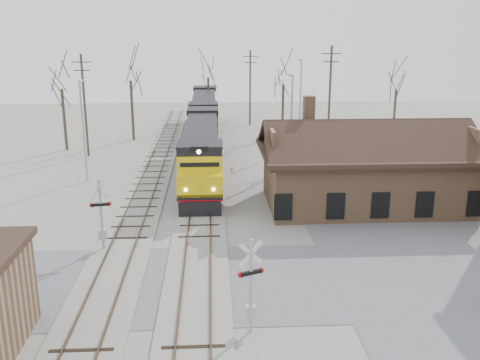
% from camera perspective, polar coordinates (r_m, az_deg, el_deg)
% --- Properties ---
extents(ground, '(140.00, 140.00, 0.00)m').
position_cam_1_polar(ground, '(28.11, -4.62, -10.82)').
color(ground, '#9F998F').
rests_on(ground, ground).
extents(road, '(60.00, 9.00, 0.03)m').
position_cam_1_polar(road, '(28.10, -4.63, -10.80)').
color(road, '#5B5B60').
rests_on(road, ground).
extents(track_main, '(3.40, 90.00, 0.24)m').
position_cam_1_polar(track_main, '(42.03, -4.14, -1.54)').
color(track_main, '#9F998F').
rests_on(track_main, ground).
extents(track_siding, '(3.40, 90.00, 0.24)m').
position_cam_1_polar(track_siding, '(42.37, -10.24, -1.62)').
color(track_siding, '#9F998F').
rests_on(track_siding, ground).
extents(depot, '(15.20, 9.31, 7.90)m').
position_cam_1_polar(depot, '(40.07, 13.13, 0.69)').
color(depot, '#906A4A').
rests_on(depot, ground).
extents(locomotive_lead, '(3.19, 21.38, 4.75)m').
position_cam_1_polar(locomotive_lead, '(46.06, -4.11, 3.13)').
color(locomotive_lead, black).
rests_on(locomotive_lead, ground).
extents(locomotive_trailing, '(3.19, 21.38, 4.50)m').
position_cam_1_polar(locomotive_trailing, '(67.35, -3.83, 7.18)').
color(locomotive_trailing, black).
rests_on(locomotive_trailing, ground).
extents(crossbuck_near, '(1.15, 0.56, 4.26)m').
position_cam_1_polar(crossbuck_near, '(22.99, 1.16, -11.61)').
color(crossbuck_near, '#A5A8AD').
rests_on(crossbuck_near, ground).
extents(crossbuck_far, '(1.24, 0.33, 4.36)m').
position_cam_1_polar(crossbuck_far, '(32.07, -14.57, -3.92)').
color(crossbuck_far, '#A5A8AD').
rests_on(crossbuck_far, ground).
extents(streetlight_a, '(0.25, 2.04, 8.53)m').
position_cam_1_polar(streetlight_a, '(46.82, -16.37, 5.61)').
color(streetlight_a, '#A5A8AD').
rests_on(streetlight_a, ground).
extents(streetlight_b, '(0.25, 2.04, 8.70)m').
position_cam_1_polar(streetlight_b, '(48.76, 5.49, 6.67)').
color(streetlight_b, '#A5A8AD').
rests_on(streetlight_b, ground).
extents(streetlight_c, '(0.25, 2.04, 9.49)m').
position_cam_1_polar(streetlight_c, '(58.65, 6.43, 8.58)').
color(streetlight_c, '#A5A8AD').
rests_on(streetlight_c, ground).
extents(utility_pole_a, '(2.00, 0.24, 10.25)m').
position_cam_1_polar(utility_pole_a, '(56.09, -16.24, 7.80)').
color(utility_pole_a, '#382D23').
rests_on(utility_pole_a, ground).
extents(utility_pole_b, '(2.00, 0.24, 9.90)m').
position_cam_1_polar(utility_pole_b, '(72.48, 1.09, 9.95)').
color(utility_pole_b, '#382D23').
rests_on(utility_pole_b, ground).
extents(utility_pole_c, '(2.00, 0.24, 10.97)m').
position_cam_1_polar(utility_pole_c, '(56.76, 9.53, 8.66)').
color(utility_pole_c, '#382D23').
rests_on(utility_pole_c, ground).
extents(tree_a, '(4.34, 4.34, 10.64)m').
position_cam_1_polar(tree_a, '(59.58, -18.58, 10.20)').
color(tree_a, '#382D23').
rests_on(tree_a, ground).
extents(tree_b, '(4.59, 4.59, 11.25)m').
position_cam_1_polar(tree_b, '(63.18, -11.65, 11.36)').
color(tree_b, '#382D23').
rests_on(tree_b, ground).
extents(tree_c, '(4.10, 4.10, 10.04)m').
position_cam_1_polar(tree_c, '(74.75, -3.43, 11.62)').
color(tree_c, '#382D23').
rests_on(tree_c, ground).
extents(tree_d, '(4.08, 4.08, 10.00)m').
position_cam_1_polar(tree_d, '(65.76, 4.67, 11.00)').
color(tree_d, '#382D23').
rests_on(tree_d, ground).
extents(tree_e, '(3.73, 3.73, 9.14)m').
position_cam_1_polar(tree_e, '(66.85, 16.38, 9.97)').
color(tree_e, '#382D23').
rests_on(tree_e, ground).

